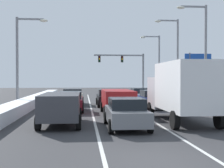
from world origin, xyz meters
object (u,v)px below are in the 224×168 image
Objects in this scene: suv_red_center_lane_second at (117,100)px; street_lamp_right_far at (156,60)px; box_truck_right_lane_nearest at (182,89)px; roadside_sign_right at (198,65)px; sedan_black_center_lane_third at (108,98)px; suv_charcoal_left_lane_nearest at (61,106)px; sedan_white_right_lane_third at (140,95)px; sedan_maroon_left_lane_second at (70,101)px; street_lamp_left_mid at (22,53)px; sedan_tan_left_lane_third at (73,97)px; traffic_light_gantry at (128,65)px; sedan_navy_right_lane_second at (152,99)px; street_lamp_right_mid at (175,53)px; sedan_gray_center_lane_nearest at (126,113)px; street_lamp_right_near at (202,47)px.

street_lamp_right_far reaches higher than suv_red_center_lane_second.
box_truck_right_lane_nearest is 1.31× the size of roadside_sign_right.
roadside_sign_right reaches higher than sedan_black_center_lane_third.
sedan_black_center_lane_third is at bearing 72.99° from suv_charcoal_left_lane_nearest.
sedan_white_right_lane_third is 0.92× the size of suv_red_center_lane_second.
sedan_maroon_left_lane_second is 6.39m from street_lamp_left_mid.
sedan_maroon_left_lane_second is at bearing -89.79° from sedan_tan_left_lane_third.
suv_red_center_lane_second is 0.65× the size of traffic_light_gantry.
sedan_navy_right_lane_second is at bearing -127.86° from roadside_sign_right.
street_lamp_right_mid reaches higher than roadside_sign_right.
traffic_light_gantry is at bearing 76.18° from sedan_black_center_lane_third.
box_truck_right_lane_nearest is at bearing -100.08° from street_lamp_right_far.
box_truck_right_lane_nearest is 1.60× the size of sedan_maroon_left_lane_second.
sedan_white_right_lane_third and sedan_black_center_lane_third have the same top height.
sedan_navy_right_lane_second is at bearing -6.76° from street_lamp_left_mid.
street_lamp_right_far is at bearing 59.20° from sedan_black_center_lane_third.
sedan_maroon_left_lane_second and sedan_tan_left_lane_third have the same top height.
sedan_maroon_left_lane_second is 18.84m from roadside_sign_right.
sedan_tan_left_lane_third is at bearing 102.61° from sedan_gray_center_lane_nearest.
suv_red_center_lane_second is at bearing 87.84° from sedan_gray_center_lane_nearest.
street_lamp_right_near is (7.89, -2.08, 4.42)m from sedan_black_center_lane_third.
sedan_gray_center_lane_nearest is 0.52× the size of street_lamp_right_near.
suv_red_center_lane_second is 20.64m from street_lamp_right_far.
sedan_tan_left_lane_third is at bearing -157.71° from roadside_sign_right.
street_lamp_right_far is (-0.41, 14.62, -0.29)m from street_lamp_right_near.
sedan_black_center_lane_third and sedan_maroon_left_lane_second have the same top height.
sedan_maroon_left_lane_second is at bearing 88.22° from suv_charcoal_left_lane_nearest.
sedan_maroon_left_lane_second is 23.73m from traffic_light_gantry.
sedan_white_right_lane_third is at bearing 126.60° from street_lamp_right_near.
sedan_tan_left_lane_third is 0.52× the size of street_lamp_right_near.
sedan_gray_center_lane_nearest is 0.55× the size of street_lamp_right_far.
street_lamp_right_near reaches higher than box_truck_right_lane_nearest.
roadside_sign_right is at bearing 27.00° from sedan_white_right_lane_third.
sedan_navy_right_lane_second is at bearing -91.50° from sedan_white_right_lane_third.
suv_red_center_lane_second is 9.76m from street_lamp_right_near.
roadside_sign_right is at bearing 70.80° from street_lamp_right_near.
suv_red_center_lane_second is 0.55× the size of street_lamp_right_mid.
sedan_black_center_lane_third is at bearing 91.62° from suv_red_center_lane_second.
street_lamp_right_mid is at bearing 34.08° from sedan_black_center_lane_third.
street_lamp_right_mid is (10.90, 3.59, 4.52)m from sedan_tan_left_lane_third.
street_lamp_right_mid is at bearing 91.26° from street_lamp_right_near.
suv_red_center_lane_second reaches higher than sedan_maroon_left_lane_second.
roadside_sign_right reaches higher than suv_red_center_lane_second.
street_lamp_right_near is (11.04, 2.08, 4.42)m from sedan_maroon_left_lane_second.
sedan_maroon_left_lane_second is 0.52× the size of street_lamp_right_near.
street_lamp_right_near is (4.27, -5.75, 4.42)m from sedan_white_right_lane_third.
sedan_black_center_lane_third is 11.50m from suv_charcoal_left_lane_nearest.
sedan_navy_right_lane_second and sedan_gray_center_lane_nearest have the same top height.
traffic_light_gantry reaches higher than sedan_black_center_lane_third.
street_lamp_right_far reaches higher than sedan_navy_right_lane_second.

